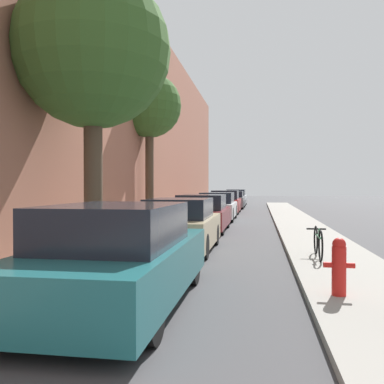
{
  "coord_description": "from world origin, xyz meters",
  "views": [
    {
      "loc": [
        1.21,
        0.06,
        1.72
      ],
      "look_at": [
        -0.45,
        10.32,
        1.58
      ],
      "focal_mm": 38.98,
      "sensor_mm": 36.0,
      "label": 1
    }
  ],
  "objects_px": {
    "parked_car_grey": "(233,200)",
    "bicycle": "(318,242)",
    "parked_car_teal": "(119,258)",
    "fire_hydrant": "(339,266)",
    "parked_car_white": "(218,207)",
    "parked_car_red": "(225,203)",
    "parked_car_maroon": "(202,214)",
    "street_tree_far": "(149,107)",
    "parked_car_silver": "(236,198)",
    "parked_car_champagne": "(181,226)",
    "street_tree_near": "(93,52)"
  },
  "relations": [
    {
      "from": "parked_car_teal",
      "to": "fire_hydrant",
      "type": "xyz_separation_m",
      "value": [
        3.15,
        0.63,
        -0.14
      ]
    },
    {
      "from": "parked_car_maroon",
      "to": "street_tree_far",
      "type": "relative_size",
      "value": 0.66
    },
    {
      "from": "parked_car_teal",
      "to": "parked_car_white",
      "type": "distance_m",
      "value": 15.4
    },
    {
      "from": "parked_car_teal",
      "to": "street_tree_near",
      "type": "distance_m",
      "value": 5.51
    },
    {
      "from": "parked_car_silver",
      "to": "fire_hydrant",
      "type": "relative_size",
      "value": 5.5
    },
    {
      "from": "street_tree_near",
      "to": "bicycle",
      "type": "height_order",
      "value": "street_tree_near"
    },
    {
      "from": "parked_car_teal",
      "to": "bicycle",
      "type": "height_order",
      "value": "parked_car_teal"
    },
    {
      "from": "parked_car_white",
      "to": "bicycle",
      "type": "relative_size",
      "value": 2.76
    },
    {
      "from": "parked_car_white",
      "to": "street_tree_far",
      "type": "distance_m",
      "value": 6.34
    },
    {
      "from": "parked_car_teal",
      "to": "parked_car_silver",
      "type": "distance_m",
      "value": 32.07
    },
    {
      "from": "parked_car_red",
      "to": "street_tree_near",
      "type": "relative_size",
      "value": 0.62
    },
    {
      "from": "street_tree_far",
      "to": "fire_hydrant",
      "type": "distance_m",
      "value": 13.31
    },
    {
      "from": "parked_car_red",
      "to": "bicycle",
      "type": "bearing_deg",
      "value": -78.5
    },
    {
      "from": "fire_hydrant",
      "to": "parked_car_silver",
      "type": "bearing_deg",
      "value": 95.89
    },
    {
      "from": "bicycle",
      "to": "parked_car_silver",
      "type": "bearing_deg",
      "value": 98.48
    },
    {
      "from": "parked_car_silver",
      "to": "bicycle",
      "type": "relative_size",
      "value": 2.83
    },
    {
      "from": "parked_car_grey",
      "to": "bicycle",
      "type": "relative_size",
      "value": 2.64
    },
    {
      "from": "parked_car_red",
      "to": "parked_car_maroon",
      "type": "bearing_deg",
      "value": -90.1
    },
    {
      "from": "parked_car_silver",
      "to": "street_tree_near",
      "type": "height_order",
      "value": "street_tree_near"
    },
    {
      "from": "parked_car_champagne",
      "to": "parked_car_teal",
      "type": "bearing_deg",
      "value": -89.12
    },
    {
      "from": "street_tree_far",
      "to": "parked_car_maroon",
      "type": "bearing_deg",
      "value": -31.15
    },
    {
      "from": "parked_car_champagne",
      "to": "street_tree_near",
      "type": "distance_m",
      "value": 4.82
    },
    {
      "from": "parked_car_champagne",
      "to": "parked_car_silver",
      "type": "bearing_deg",
      "value": 90.03
    },
    {
      "from": "parked_car_champagne",
      "to": "parked_car_white",
      "type": "bearing_deg",
      "value": 90.19
    },
    {
      "from": "street_tree_near",
      "to": "street_tree_far",
      "type": "relative_size",
      "value": 1.0
    },
    {
      "from": "fire_hydrant",
      "to": "bicycle",
      "type": "bearing_deg",
      "value": 87.47
    },
    {
      "from": "parked_car_white",
      "to": "parked_car_red",
      "type": "xyz_separation_m",
      "value": [
        -0.05,
        5.49,
        0.01
      ]
    },
    {
      "from": "parked_car_teal",
      "to": "street_tree_near",
      "type": "xyz_separation_m",
      "value": [
        -1.75,
        3.27,
        4.08
      ]
    },
    {
      "from": "parked_car_teal",
      "to": "fire_hydrant",
      "type": "height_order",
      "value": "parked_car_teal"
    },
    {
      "from": "parked_car_red",
      "to": "parked_car_grey",
      "type": "relative_size",
      "value": 0.92
    },
    {
      "from": "bicycle",
      "to": "fire_hydrant",
      "type": "bearing_deg",
      "value": -90.91
    },
    {
      "from": "parked_car_maroon",
      "to": "parked_car_silver",
      "type": "bearing_deg",
      "value": 89.78
    },
    {
      "from": "parked_car_champagne",
      "to": "street_tree_far",
      "type": "height_order",
      "value": "street_tree_far"
    },
    {
      "from": "parked_car_silver",
      "to": "street_tree_far",
      "type": "distance_m",
      "value": 21.02
    },
    {
      "from": "parked_car_teal",
      "to": "fire_hydrant",
      "type": "distance_m",
      "value": 3.22
    },
    {
      "from": "parked_car_maroon",
      "to": "parked_car_grey",
      "type": "distance_m",
      "value": 16.71
    },
    {
      "from": "parked_car_champagne",
      "to": "parked_car_grey",
      "type": "height_order",
      "value": "parked_car_champagne"
    },
    {
      "from": "parked_car_maroon",
      "to": "parked_car_red",
      "type": "bearing_deg",
      "value": 89.9
    },
    {
      "from": "parked_car_teal",
      "to": "parked_car_grey",
      "type": "height_order",
      "value": "parked_car_teal"
    },
    {
      "from": "parked_car_maroon",
      "to": "parked_car_grey",
      "type": "relative_size",
      "value": 0.97
    },
    {
      "from": "parked_car_maroon",
      "to": "parked_car_silver",
      "type": "height_order",
      "value": "parked_car_silver"
    },
    {
      "from": "parked_car_white",
      "to": "parked_car_grey",
      "type": "bearing_deg",
      "value": 89.51
    },
    {
      "from": "parked_car_teal",
      "to": "parked_car_red",
      "type": "relative_size",
      "value": 1.13
    },
    {
      "from": "parked_car_champagne",
      "to": "parked_car_red",
      "type": "bearing_deg",
      "value": 90.29
    },
    {
      "from": "parked_car_maroon",
      "to": "parked_car_silver",
      "type": "distance_m",
      "value": 21.9
    },
    {
      "from": "parked_car_teal",
      "to": "parked_car_silver",
      "type": "xyz_separation_m",
      "value": [
        -0.09,
        32.07,
        -0.01
      ]
    },
    {
      "from": "parked_car_maroon",
      "to": "parked_car_red",
      "type": "relative_size",
      "value": 1.05
    },
    {
      "from": "street_tree_far",
      "to": "bicycle",
      "type": "height_order",
      "value": "street_tree_far"
    },
    {
      "from": "parked_car_white",
      "to": "parked_car_red",
      "type": "relative_size",
      "value": 1.13
    },
    {
      "from": "parked_car_grey",
      "to": "fire_hydrant",
      "type": "height_order",
      "value": "parked_car_grey"
    }
  ]
}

